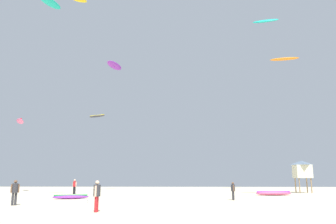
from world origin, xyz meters
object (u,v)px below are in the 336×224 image
object	(u,v)px
person_midground	(75,185)
kite_aloft_4	(115,66)
cooler_box	(84,201)
kite_aloft_0	(97,116)
person_left	(233,189)
kite_aloft_6	(265,21)
kite_aloft_5	(284,59)
person_foreground	(97,194)
kite_aloft_3	(20,121)
person_right	(15,190)
kite_grounded_near	(71,197)
kite_aloft_2	(50,2)
lifeguard_tower	(302,169)
kite_grounded_mid	(273,193)

from	to	relation	value
person_midground	kite_aloft_4	xyz separation A→B (m)	(2.79, 7.75, 18.02)
cooler_box	kite_aloft_0	bearing A→B (deg)	102.85
cooler_box	kite_aloft_4	xyz separation A→B (m)	(-2.79, 22.82, 18.88)
person_left	kite_aloft_6	bearing A→B (deg)	55.51
person_left	cooler_box	bearing A→B (deg)	-170.39
kite_aloft_0	kite_aloft_5	distance (m)	28.18
person_foreground	person_left	distance (m)	14.30
cooler_box	kite_aloft_3	size ratio (longest dim) A/B	0.15
person_right	kite_aloft_6	distance (m)	46.93
kite_grounded_near	kite_aloft_3	bearing A→B (deg)	130.85
kite_aloft_3	kite_aloft_4	distance (m)	15.98
person_midground	kite_grounded_near	bearing A→B (deg)	-138.42
person_left	kite_aloft_2	distance (m)	26.53
kite_grounded_near	kite_aloft_4	distance (m)	25.71
kite_aloft_5	lifeguard_tower	bearing A→B (deg)	65.12
person_left	cooler_box	distance (m)	12.73
kite_aloft_2	person_left	bearing A→B (deg)	-4.41
kite_grounded_near	kite_aloft_2	world-z (taller)	kite_aloft_2
person_midground	kite_aloft_0	xyz separation A→B (m)	(0.24, 8.32, 10.14)
kite_aloft_2	person_foreground	bearing A→B (deg)	-53.92
kite_grounded_near	kite_grounded_mid	bearing A→B (deg)	18.90
lifeguard_tower	kite_aloft_6	bearing A→B (deg)	101.88
kite_aloft_3	kite_grounded_mid	bearing A→B (deg)	-13.36
kite_grounded_near	person_right	bearing A→B (deg)	-102.56
person_midground	kite_aloft_5	xyz separation A→B (m)	(24.59, -5.34, 13.90)
person_foreground	kite_grounded_near	bearing A→B (deg)	120.36
kite_grounded_near	kite_aloft_3	distance (m)	21.91
kite_aloft_2	cooler_box	bearing A→B (deg)	-42.24
person_left	kite_aloft_5	distance (m)	16.60
person_midground	kite_grounded_mid	distance (m)	23.34
kite_aloft_2	kite_aloft_3	bearing A→B (deg)	122.78
person_left	kite_aloft_0	distance (m)	27.70
lifeguard_tower	kite_aloft_0	xyz separation A→B (m)	(-28.66, 4.37, 8.10)
person_midground	kite_aloft_3	size ratio (longest dim) A/B	0.48
cooler_box	kite_aloft_6	world-z (taller)	kite_aloft_6
person_foreground	kite_aloft_4	size ratio (longest dim) A/B	0.42
person_midground	kite_aloft_0	distance (m)	13.12
person_midground	person_right	xyz separation A→B (m)	(1.17, -17.07, 0.01)
kite_aloft_3	kite_aloft_6	bearing A→B (deg)	9.23
person_left	person_right	size ratio (longest dim) A/B	0.88
kite_aloft_3	cooler_box	bearing A→B (deg)	-52.26
person_foreground	kite_aloft_2	size ratio (longest dim) A/B	0.55
person_foreground	kite_aloft_0	xyz separation A→B (m)	(-7.93, 29.88, 10.14)
person_midground	kite_grounded_near	distance (m)	10.17
kite_grounded_near	kite_aloft_4	size ratio (longest dim) A/B	0.82
person_right	kite_aloft_0	bearing A→B (deg)	144.71
kite_grounded_near	kite_grounded_mid	distance (m)	21.52
kite_aloft_0	kite_aloft_5	size ratio (longest dim) A/B	0.92
kite_aloft_0	kite_aloft_2	distance (m)	19.82
kite_aloft_2	kite_aloft_3	distance (m)	19.99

